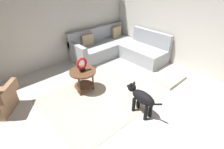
{
  "coord_description": "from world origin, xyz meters",
  "views": [
    {
      "loc": [
        -1.66,
        -1.71,
        2.45
      ],
      "look_at": [
        0.45,
        0.6,
        0.55
      ],
      "focal_mm": 27.32,
      "sensor_mm": 36.0,
      "label": 1
    }
  ],
  "objects_px": {
    "sectional_couch": "(117,48)",
    "torus_sculpture": "(82,64)",
    "side_table": "(83,76)",
    "dog_bed_mat": "(168,78)",
    "dog": "(141,98)"
  },
  "relations": [
    {
      "from": "side_table",
      "to": "dog",
      "type": "relative_size",
      "value": 0.71
    },
    {
      "from": "dog",
      "to": "torus_sculpture",
      "type": "bearing_deg",
      "value": 108.67
    },
    {
      "from": "side_table",
      "to": "torus_sculpture",
      "type": "relative_size",
      "value": 1.84
    },
    {
      "from": "side_table",
      "to": "dog_bed_mat",
      "type": "relative_size",
      "value": 0.75
    },
    {
      "from": "torus_sculpture",
      "to": "dog",
      "type": "xyz_separation_m",
      "value": [
        0.41,
        -1.37,
        -0.33
      ]
    },
    {
      "from": "torus_sculpture",
      "to": "dog",
      "type": "bearing_deg",
      "value": -73.51
    },
    {
      "from": "side_table",
      "to": "torus_sculpture",
      "type": "height_order",
      "value": "torus_sculpture"
    },
    {
      "from": "torus_sculpture",
      "to": "dog",
      "type": "distance_m",
      "value": 1.47
    },
    {
      "from": "sectional_couch",
      "to": "torus_sculpture",
      "type": "height_order",
      "value": "sectional_couch"
    },
    {
      "from": "sectional_couch",
      "to": "dog_bed_mat",
      "type": "xyz_separation_m",
      "value": [
        -0.01,
        -1.94,
        -0.24
      ]
    },
    {
      "from": "torus_sculpture",
      "to": "dog",
      "type": "height_order",
      "value": "torus_sculpture"
    },
    {
      "from": "torus_sculpture",
      "to": "dog_bed_mat",
      "type": "xyz_separation_m",
      "value": [
        1.9,
        -1.09,
        -0.67
      ]
    },
    {
      "from": "sectional_couch",
      "to": "torus_sculpture",
      "type": "distance_m",
      "value": 2.13
    },
    {
      "from": "dog_bed_mat",
      "to": "dog",
      "type": "height_order",
      "value": "dog"
    },
    {
      "from": "sectional_couch",
      "to": "torus_sculpture",
      "type": "bearing_deg",
      "value": -155.95
    }
  ]
}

